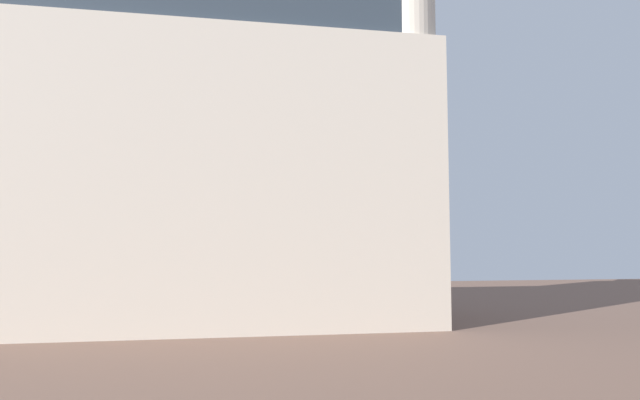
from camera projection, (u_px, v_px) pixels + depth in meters
name	position (u px, v px, depth m)	size (l,w,h in m)	color
landmark_building	(203.00, 151.00, 32.98)	(26.67, 10.61, 30.87)	beige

